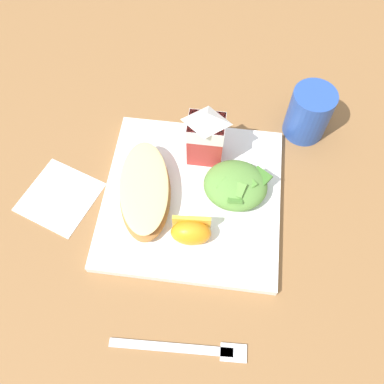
{
  "coord_description": "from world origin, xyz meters",
  "views": [
    {
      "loc": [
        0.04,
        -0.3,
        0.59
      ],
      "look_at": [
        0.0,
        0.0,
        0.03
      ],
      "focal_mm": 38.17,
      "sensor_mm": 36.0,
      "label": 1
    }
  ],
  "objects": [
    {
      "name": "paper_napkin",
      "position": [
        -0.22,
        -0.02,
        0.0
      ],
      "size": [
        0.14,
        0.14,
        0.0
      ],
      "primitive_type": "cube",
      "rotation": [
        0.0,
        0.0,
        -0.34
      ],
      "color": "white",
      "rests_on": "ground"
    },
    {
      "name": "metal_fork",
      "position": [
        0.03,
        -0.23,
        0.0
      ],
      "size": [
        0.19,
        0.03,
        0.01
      ],
      "color": "silver",
      "rests_on": "ground"
    },
    {
      "name": "green_salad_pile",
      "position": [
        0.07,
        0.02,
        0.04
      ],
      "size": [
        0.11,
        0.09,
        0.05
      ],
      "color": "#5B8E3D",
      "rests_on": "white_plate"
    },
    {
      "name": "drinking_blue_cup",
      "position": [
        0.18,
        0.16,
        0.05
      ],
      "size": [
        0.07,
        0.07,
        0.09
      ],
      "primitive_type": "cylinder",
      "color": "#284CA3",
      "rests_on": "ground"
    },
    {
      "name": "white_plate",
      "position": [
        0.0,
        0.0,
        0.01
      ],
      "size": [
        0.28,
        0.28,
        0.02
      ],
      "primitive_type": "cube",
      "color": "white",
      "rests_on": "ground"
    },
    {
      "name": "milk_carton",
      "position": [
        0.01,
        0.08,
        0.08
      ],
      "size": [
        0.06,
        0.05,
        0.11
      ],
      "color": "#B7332D",
      "rests_on": "white_plate"
    },
    {
      "name": "ground",
      "position": [
        0.0,
        0.0,
        0.0
      ],
      "size": [
        3.0,
        3.0,
        0.0
      ],
      "primitive_type": "plane",
      "color": "olive"
    },
    {
      "name": "cheesy_pizza_bread",
      "position": [
        -0.07,
        -0.01,
        0.03
      ],
      "size": [
        0.11,
        0.18,
        0.04
      ],
      "color": "#A87038",
      "rests_on": "white_plate"
    },
    {
      "name": "orange_wedge_front",
      "position": [
        0.01,
        -0.07,
        0.04
      ],
      "size": [
        0.06,
        0.04,
        0.04
      ],
      "color": "orange",
      "rests_on": "white_plate"
    }
  ]
}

